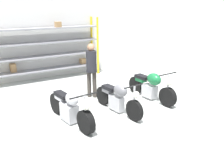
{
  "coord_description": "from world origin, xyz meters",
  "views": [
    {
      "loc": [
        -3.53,
        -5.34,
        2.84
      ],
      "look_at": [
        0.0,
        0.4,
        0.7
      ],
      "focal_mm": 40.0,
      "sensor_mm": 36.0,
      "label": 1
    }
  ],
  "objects_px": {
    "shelving_rack": "(47,49)",
    "motorcycle_silver": "(70,108)",
    "person_browsing": "(91,66)",
    "motorcycle_green": "(151,86)",
    "motorcycle_grey": "(118,98)"
  },
  "relations": [
    {
      "from": "shelving_rack",
      "to": "motorcycle_silver",
      "type": "xyz_separation_m",
      "value": [
        -0.76,
        -4.09,
        -0.8
      ]
    },
    {
      "from": "motorcycle_silver",
      "to": "person_browsing",
      "type": "bearing_deg",
      "value": 129.84
    },
    {
      "from": "person_browsing",
      "to": "motorcycle_green",
      "type": "bearing_deg",
      "value": 96.59
    },
    {
      "from": "motorcycle_silver",
      "to": "motorcycle_grey",
      "type": "height_order",
      "value": "motorcycle_grey"
    },
    {
      "from": "motorcycle_silver",
      "to": "motorcycle_green",
      "type": "height_order",
      "value": "motorcycle_green"
    },
    {
      "from": "person_browsing",
      "to": "motorcycle_silver",
      "type": "bearing_deg",
      "value": 1.52
    },
    {
      "from": "shelving_rack",
      "to": "motorcycle_green",
      "type": "relative_size",
      "value": 2.15
    },
    {
      "from": "motorcycle_green",
      "to": "motorcycle_silver",
      "type": "bearing_deg",
      "value": -89.27
    },
    {
      "from": "motorcycle_grey",
      "to": "person_browsing",
      "type": "relative_size",
      "value": 1.12
    },
    {
      "from": "shelving_rack",
      "to": "motorcycle_green",
      "type": "distance_m",
      "value": 4.45
    },
    {
      "from": "motorcycle_silver",
      "to": "motorcycle_green",
      "type": "distance_m",
      "value": 2.78
    },
    {
      "from": "motorcycle_silver",
      "to": "motorcycle_grey",
      "type": "bearing_deg",
      "value": 80.28
    },
    {
      "from": "motorcycle_grey",
      "to": "motorcycle_green",
      "type": "bearing_deg",
      "value": 95.03
    },
    {
      "from": "motorcycle_green",
      "to": "person_browsing",
      "type": "distance_m",
      "value": 1.97
    },
    {
      "from": "shelving_rack",
      "to": "motorcycle_silver",
      "type": "bearing_deg",
      "value": -100.5
    }
  ]
}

